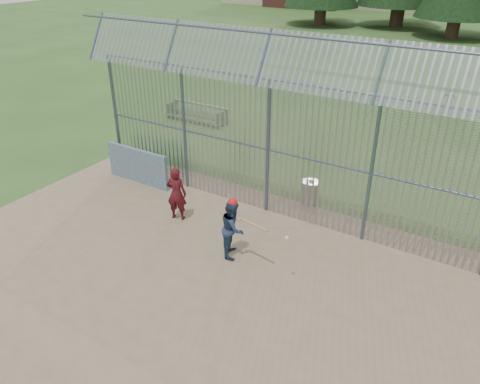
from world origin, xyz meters
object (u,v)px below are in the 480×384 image
Objects in this scene: onlooker at (176,194)px; trash_can at (310,192)px; dugout_wall at (138,166)px; batter at (233,228)px; bleacher at (196,112)px.

onlooker is 4.14m from trash_can.
batter is at bearing -20.34° from dugout_wall.
onlooker reaches higher than bleacher.
batter reaches higher than dugout_wall.
batter is 10.70m from bleacher.
onlooker is (2.63, -1.19, 0.21)m from dugout_wall.
batter is 1.87× the size of trash_can.
bleacher is at bearing 109.16° from dugout_wall.
trash_can is at bearing -29.94° from bleacher.
onlooker is (-2.35, 0.65, 0.05)m from batter.
onlooker is at bearing 49.01° from batter.
onlooker is 1.98× the size of trash_can.
onlooker is at bearing -24.37° from dugout_wall.
onlooker is at bearing -134.58° from trash_can.
dugout_wall is 1.63× the size of batter.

